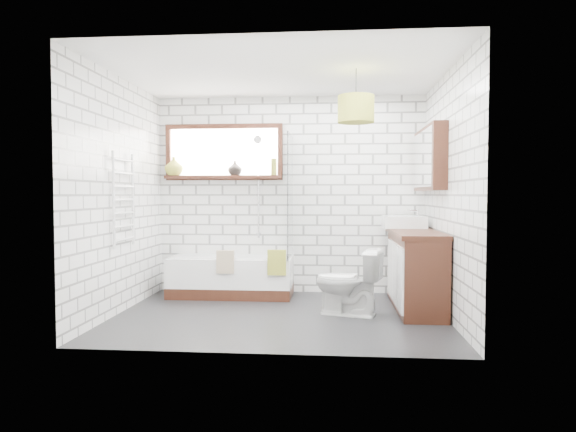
# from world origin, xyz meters

# --- Properties ---
(floor) EXTENTS (3.40, 2.60, 0.01)m
(floor) POSITION_xyz_m (0.00, 0.00, -0.01)
(floor) COLOR black
(floor) RESTS_ON ground
(ceiling) EXTENTS (3.40, 2.60, 0.01)m
(ceiling) POSITION_xyz_m (0.00, 0.00, 2.50)
(ceiling) COLOR white
(ceiling) RESTS_ON ground
(wall_back) EXTENTS (3.40, 0.01, 2.50)m
(wall_back) POSITION_xyz_m (0.00, 1.30, 1.25)
(wall_back) COLOR white
(wall_back) RESTS_ON ground
(wall_front) EXTENTS (3.40, 0.01, 2.50)m
(wall_front) POSITION_xyz_m (0.00, -1.30, 1.25)
(wall_front) COLOR white
(wall_front) RESTS_ON ground
(wall_left) EXTENTS (0.01, 2.60, 2.50)m
(wall_left) POSITION_xyz_m (-1.70, 0.00, 1.25)
(wall_left) COLOR white
(wall_left) RESTS_ON ground
(wall_right) EXTENTS (0.01, 2.60, 2.50)m
(wall_right) POSITION_xyz_m (1.70, 0.00, 1.25)
(wall_right) COLOR white
(wall_right) RESTS_ON ground
(window) EXTENTS (1.52, 0.16, 0.68)m
(window) POSITION_xyz_m (-0.85, 1.26, 1.80)
(window) COLOR black
(window) RESTS_ON wall_back
(towel_radiator) EXTENTS (0.06, 0.52, 1.00)m
(towel_radiator) POSITION_xyz_m (-1.66, 0.00, 1.20)
(towel_radiator) COLOR white
(towel_radiator) RESTS_ON wall_left
(mirror_cabinet) EXTENTS (0.16, 1.20, 0.70)m
(mirror_cabinet) POSITION_xyz_m (1.62, 0.60, 1.65)
(mirror_cabinet) COLOR black
(mirror_cabinet) RESTS_ON wall_right
(shower_riser) EXTENTS (0.02, 0.02, 1.30)m
(shower_riser) POSITION_xyz_m (-0.40, 1.26, 1.35)
(shower_riser) COLOR silver
(shower_riser) RESTS_ON wall_back
(bathtub) EXTENTS (1.50, 0.66, 0.49)m
(bathtub) POSITION_xyz_m (-0.70, 0.97, 0.24)
(bathtub) COLOR white
(bathtub) RESTS_ON floor
(shower_screen) EXTENTS (0.02, 0.72, 1.50)m
(shower_screen) POSITION_xyz_m (0.03, 0.97, 1.24)
(shower_screen) COLOR white
(shower_screen) RESTS_ON bathtub
(towel_green) EXTENTS (0.22, 0.06, 0.29)m
(towel_green) POSITION_xyz_m (-0.10, 0.64, 0.47)
(towel_green) COLOR olive
(towel_green) RESTS_ON bathtub
(towel_beige) EXTENTS (0.21, 0.05, 0.27)m
(towel_beige) POSITION_xyz_m (-0.70, 0.64, 0.47)
(towel_beige) COLOR tan
(towel_beige) RESTS_ON bathtub
(vanity) EXTENTS (0.48, 1.50, 0.86)m
(vanity) POSITION_xyz_m (1.46, 0.46, 0.43)
(vanity) COLOR black
(vanity) RESTS_ON floor
(basin) EXTENTS (0.49, 0.43, 0.14)m
(basin) POSITION_xyz_m (1.40, 0.96, 0.93)
(basin) COLOR white
(basin) RESTS_ON vanity
(tap) EXTENTS (0.04, 0.04, 0.17)m
(tap) POSITION_xyz_m (1.56, 0.96, 0.99)
(tap) COLOR silver
(tap) RESTS_ON vanity
(toilet) EXTENTS (0.56, 0.76, 0.69)m
(toilet) POSITION_xyz_m (0.71, 0.08, 0.35)
(toilet) COLOR white
(toilet) RESTS_ON floor
(vase_olive) EXTENTS (0.24, 0.24, 0.24)m
(vase_olive) POSITION_xyz_m (-1.50, 1.23, 1.60)
(vase_olive) COLOR olive
(vase_olive) RESTS_ON window
(vase_dark) EXTENTS (0.23, 0.23, 0.19)m
(vase_dark) POSITION_xyz_m (-0.70, 1.23, 1.57)
(vase_dark) COLOR black
(vase_dark) RESTS_ON window
(bottle) EXTENTS (0.08, 0.08, 0.21)m
(bottle) POSITION_xyz_m (-0.20, 1.23, 1.59)
(bottle) COLOR olive
(bottle) RESTS_ON window
(pendant) EXTENTS (0.36, 0.36, 0.27)m
(pendant) POSITION_xyz_m (0.77, -0.12, 2.10)
(pendant) COLOR olive
(pendant) RESTS_ON ceiling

